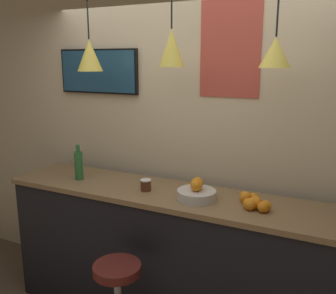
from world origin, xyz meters
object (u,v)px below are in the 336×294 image
at_px(fruit_bowl, 197,192).
at_px(juice_bottle, 79,165).
at_px(mounted_tv, 98,71).
at_px(spread_jar, 146,185).

bearing_deg(fruit_bowl, juice_bottle, -179.98).
xyz_separation_m(fruit_bowl, mounted_tv, (-1.11, 0.40, 0.82)).
bearing_deg(juice_bottle, mounted_tv, 97.94).
bearing_deg(mounted_tv, spread_jar, -29.71).
height_order(fruit_bowl, spread_jar, fruit_bowl).
bearing_deg(spread_jar, mounted_tv, 150.29).
distance_m(fruit_bowl, mounted_tv, 1.44).
distance_m(spread_jar, mounted_tv, 1.15).
height_order(juice_bottle, spread_jar, juice_bottle).
xyz_separation_m(fruit_bowl, juice_bottle, (-1.06, -0.00, 0.07)).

